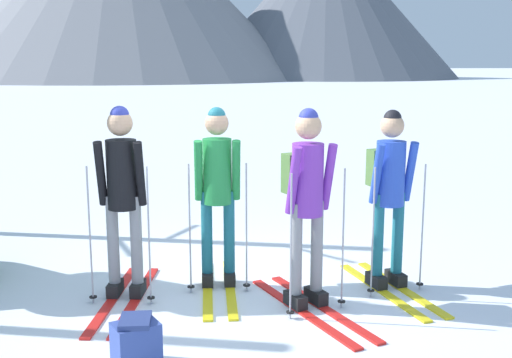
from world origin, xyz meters
The scene contains 6 objects.
ground_plane centered at (0.00, 0.00, 0.00)m, with size 400.00×400.00×0.00m, color white.
skier_in_black centered at (-1.02, 0.14, 1.03)m, with size 0.61×1.76×1.81m.
skier_in_green centered at (-0.14, 0.36, 1.01)m, with size 0.61×1.60×1.78m.
skier_in_purple centered at (0.63, -0.25, 1.03)m, with size 0.94×1.72×1.81m.
skier_in_blue centered at (1.51, 0.18, 1.00)m, with size 0.68×1.62×1.76m.
backpack_on_snow_front centered at (-0.79, -1.30, 0.19)m, with size 0.39×0.36×0.38m.
Camera 1 is at (-0.28, -5.60, 2.20)m, focal length 43.81 mm.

